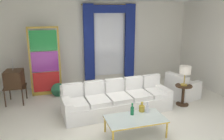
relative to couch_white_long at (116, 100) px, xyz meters
name	(u,v)px	position (x,y,z in m)	size (l,w,h in m)	color
ground_plane	(122,118)	(-0.01, -0.49, -0.31)	(16.00, 16.00, 0.00)	silver
wall_rear	(95,43)	(-0.01, 2.57, 1.19)	(8.00, 0.12, 3.00)	white
curtained_window	(110,37)	(0.51, 2.40, 1.43)	(2.00, 0.17, 2.70)	white
couch_white_long	(116,100)	(0.00, 0.00, 0.00)	(2.97, 1.09, 0.86)	white
coffee_table	(135,119)	(0.01, -1.32, 0.07)	(1.29, 0.70, 0.41)	silver
bottle_blue_decanter	(132,110)	(0.00, -1.15, 0.21)	(0.08, 0.08, 0.28)	#196B3D
bottle_crystal_tall	(142,108)	(0.28, -1.05, 0.19)	(0.13, 0.13, 0.24)	gold
bottle_amber_squat	(147,108)	(0.37, -1.16, 0.21)	(0.07, 0.07, 0.28)	silver
vintage_tv	(14,79)	(-2.69, 1.37, 0.42)	(0.62, 0.65, 1.35)	#382314
armchair_white	(181,89)	(2.23, 0.29, -0.02)	(1.00, 0.99, 0.80)	white
stained_glass_divider	(45,63)	(-1.79, 1.81, 0.75)	(0.95, 0.05, 2.20)	gold
peacock_figurine	(58,90)	(-1.46, 1.46, -0.09)	(0.44, 0.60, 0.50)	beige
round_side_table	(183,93)	(1.97, -0.19, 0.05)	(0.48, 0.48, 0.59)	#382314
table_lamp_brass	(185,71)	(1.97, -0.19, 0.72)	(0.32, 0.32, 0.57)	#B29338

